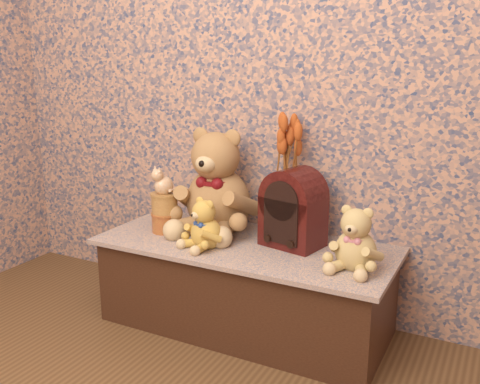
{
  "coord_description": "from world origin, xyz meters",
  "views": [
    {
      "loc": [
        0.98,
        -0.72,
        1.18
      ],
      "look_at": [
        0.0,
        1.18,
        0.63
      ],
      "focal_mm": 39.75,
      "sensor_mm": 36.0,
      "label": 1
    }
  ],
  "objects_px": {
    "teddy_large": "(218,176)",
    "teddy_medium": "(206,221)",
    "teddy_small": "(356,235)",
    "cathedral_radio": "(293,207)",
    "ceramic_vase": "(286,214)",
    "biscuit_tin_lower": "(165,222)",
    "cat_figurine": "(164,179)"
  },
  "relations": [
    {
      "from": "teddy_medium",
      "to": "cat_figurine",
      "type": "xyz_separation_m",
      "value": [
        -0.27,
        0.09,
        0.13
      ]
    },
    {
      "from": "teddy_small",
      "to": "cathedral_radio",
      "type": "distance_m",
      "value": 0.34
    },
    {
      "from": "teddy_medium",
      "to": "ceramic_vase",
      "type": "height_order",
      "value": "teddy_medium"
    },
    {
      "from": "teddy_medium",
      "to": "teddy_small",
      "type": "bearing_deg",
      "value": 29.25
    },
    {
      "from": "teddy_medium",
      "to": "biscuit_tin_lower",
      "type": "height_order",
      "value": "teddy_medium"
    },
    {
      "from": "cathedral_radio",
      "to": "biscuit_tin_lower",
      "type": "bearing_deg",
      "value": -158.25
    },
    {
      "from": "teddy_large",
      "to": "teddy_medium",
      "type": "distance_m",
      "value": 0.28
    },
    {
      "from": "teddy_large",
      "to": "teddy_small",
      "type": "bearing_deg",
      "value": -17.04
    },
    {
      "from": "teddy_large",
      "to": "ceramic_vase",
      "type": "relative_size",
      "value": 2.51
    },
    {
      "from": "biscuit_tin_lower",
      "to": "ceramic_vase",
      "type": "bearing_deg",
      "value": 21.3
    },
    {
      "from": "teddy_small",
      "to": "biscuit_tin_lower",
      "type": "bearing_deg",
      "value": -177.56
    },
    {
      "from": "biscuit_tin_lower",
      "to": "cat_figurine",
      "type": "distance_m",
      "value": 0.2
    },
    {
      "from": "ceramic_vase",
      "to": "biscuit_tin_lower",
      "type": "relative_size",
      "value": 1.67
    },
    {
      "from": "teddy_large",
      "to": "biscuit_tin_lower",
      "type": "height_order",
      "value": "teddy_large"
    },
    {
      "from": "teddy_large",
      "to": "teddy_small",
      "type": "height_order",
      "value": "teddy_large"
    },
    {
      "from": "teddy_large",
      "to": "cathedral_radio",
      "type": "xyz_separation_m",
      "value": [
        0.39,
        -0.05,
        -0.09
      ]
    },
    {
      "from": "teddy_large",
      "to": "teddy_medium",
      "type": "height_order",
      "value": "teddy_large"
    },
    {
      "from": "teddy_medium",
      "to": "ceramic_vase",
      "type": "distance_m",
      "value": 0.38
    },
    {
      "from": "teddy_medium",
      "to": "biscuit_tin_lower",
      "type": "relative_size",
      "value": 1.88
    },
    {
      "from": "teddy_medium",
      "to": "teddy_small",
      "type": "height_order",
      "value": "teddy_small"
    },
    {
      "from": "teddy_large",
      "to": "ceramic_vase",
      "type": "distance_m",
      "value": 0.36
    },
    {
      "from": "teddy_small",
      "to": "ceramic_vase",
      "type": "height_order",
      "value": "teddy_small"
    },
    {
      "from": "teddy_small",
      "to": "cat_figurine",
      "type": "relative_size",
      "value": 1.99
    },
    {
      "from": "teddy_medium",
      "to": "cathedral_radio",
      "type": "height_order",
      "value": "cathedral_radio"
    },
    {
      "from": "cathedral_radio",
      "to": "biscuit_tin_lower",
      "type": "relative_size",
      "value": 2.78
    },
    {
      "from": "teddy_large",
      "to": "biscuit_tin_lower",
      "type": "xyz_separation_m",
      "value": [
        -0.2,
        -0.15,
        -0.21
      ]
    },
    {
      "from": "teddy_medium",
      "to": "biscuit_tin_lower",
      "type": "xyz_separation_m",
      "value": [
        -0.27,
        0.09,
        -0.07
      ]
    },
    {
      "from": "biscuit_tin_lower",
      "to": "teddy_small",
      "type": "bearing_deg",
      "value": -1.79
    },
    {
      "from": "teddy_medium",
      "to": "biscuit_tin_lower",
      "type": "bearing_deg",
      "value": -173.93
    },
    {
      "from": "teddy_medium",
      "to": "cat_figurine",
      "type": "distance_m",
      "value": 0.32
    },
    {
      "from": "teddy_large",
      "to": "cathedral_radio",
      "type": "height_order",
      "value": "teddy_large"
    },
    {
      "from": "ceramic_vase",
      "to": "cat_figurine",
      "type": "distance_m",
      "value": 0.57
    }
  ]
}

